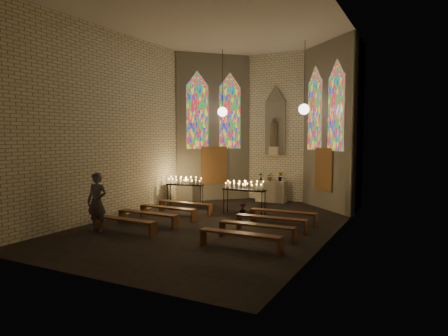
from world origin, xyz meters
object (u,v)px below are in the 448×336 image
(altar, at_px, (271,191))
(aisle_flower_pot, at_px, (243,209))
(visitor, at_px, (97,202))
(votive_stand_left, at_px, (185,183))
(votive_stand_right, at_px, (244,187))

(altar, xyz_separation_m, aisle_flower_pot, (0.09, -3.45, -0.28))
(altar, relative_size, aisle_flower_pot, 3.16)
(aisle_flower_pot, bearing_deg, visitor, -123.39)
(votive_stand_left, xyz_separation_m, votive_stand_right, (3.19, -0.72, 0.05))
(altar, height_order, visitor, visitor)
(altar, relative_size, visitor, 0.73)
(votive_stand_left, bearing_deg, altar, 32.25)
(votive_stand_left, relative_size, votive_stand_right, 0.98)
(altar, bearing_deg, visitor, -110.21)
(aisle_flower_pot, height_order, votive_stand_left, votive_stand_left)
(altar, height_order, votive_stand_right, votive_stand_right)
(visitor, bearing_deg, votive_stand_right, 46.13)
(aisle_flower_pot, bearing_deg, altar, 91.45)
(altar, distance_m, votive_stand_right, 3.60)
(aisle_flower_pot, height_order, votive_stand_right, votive_stand_right)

